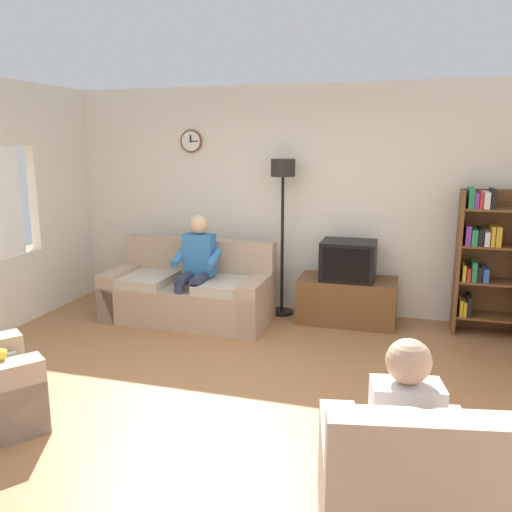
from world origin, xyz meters
TOP-DOWN VIEW (x-y plane):
  - ground_plane at (0.00, 0.00)m, footprint 12.00×12.00m
  - back_wall_assembly at (-0.00, 2.66)m, footprint 6.20×0.17m
  - couch at (-1.05, 1.86)m, footprint 1.91×0.90m
  - tv_stand at (0.74, 2.25)m, footprint 1.10×0.56m
  - tv at (0.74, 2.23)m, footprint 0.60×0.49m
  - bookshelf at (2.17, 2.32)m, footprint 0.68×0.36m
  - floor_lamp at (-0.06, 2.35)m, footprint 0.28×0.28m
  - armchair_near_bookshelf at (1.41, -1.18)m, footprint 0.95×1.02m
  - person_on_couch at (-0.91, 1.75)m, footprint 0.51×0.54m
  - person_in_right_armchair at (1.40, -1.09)m, footprint 0.56×0.59m

SIDE VIEW (x-z plane):
  - ground_plane at x=0.00m, z-range 0.00..0.00m
  - tv_stand at x=0.74m, z-range 0.00..0.52m
  - armchair_near_bookshelf at x=1.41m, z-range -0.16..0.74m
  - couch at x=-1.05m, z-range -0.14..0.76m
  - person_in_right_armchair at x=1.40m, z-range 0.04..1.16m
  - person_on_couch at x=-0.91m, z-range 0.08..1.32m
  - tv at x=0.74m, z-range 0.52..0.96m
  - bookshelf at x=2.17m, z-range 0.06..1.64m
  - back_wall_assembly at x=0.00m, z-range 0.00..2.70m
  - floor_lamp at x=-0.06m, z-range 0.53..2.38m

